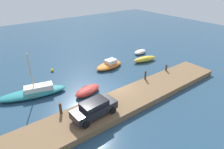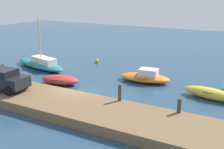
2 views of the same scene
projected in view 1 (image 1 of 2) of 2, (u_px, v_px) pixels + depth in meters
name	position (u px, v px, depth m)	size (l,w,h in m)	color
ground_plane	(116.00, 91.00, 22.12)	(84.00, 84.00, 0.00)	navy
dock_platform	(131.00, 98.00, 20.19)	(24.82, 3.93, 0.63)	brown
rowboat_red	(88.00, 91.00, 21.41)	(3.48, 2.17, 0.76)	#B72D28
sailboat_teal	(34.00, 92.00, 20.95)	(7.34, 3.63, 4.95)	teal
rowboat_yellow	(145.00, 59.00, 29.32)	(4.03, 1.84, 0.79)	gold
motorboat_orange	(109.00, 65.00, 27.41)	(4.48, 2.47, 1.15)	orange
dinghy_white	(140.00, 52.00, 32.28)	(2.68, 1.70, 0.62)	white
mooring_post_west	(60.00, 108.00, 17.29)	(0.25, 0.25, 1.08)	#47331E
mooring_post_mid_west	(145.00, 75.00, 23.01)	(0.22, 0.22, 1.08)	#47331E
mooring_post_mid_east	(166.00, 68.00, 25.12)	(0.23, 0.23, 0.84)	#47331E
parked_car	(94.00, 108.00, 16.88)	(4.25, 2.07, 1.53)	black
marker_buoy	(52.00, 70.00, 26.34)	(0.42, 0.42, 0.42)	yellow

